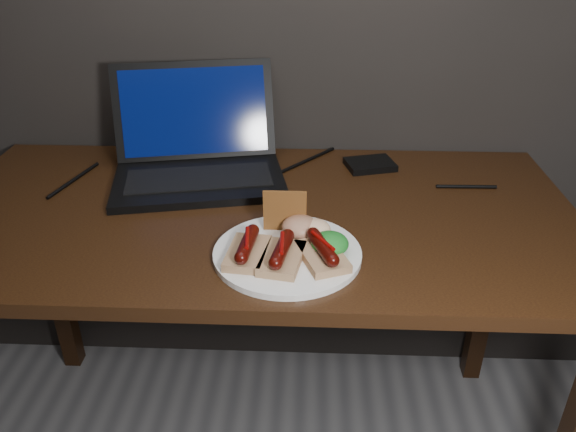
{
  "coord_description": "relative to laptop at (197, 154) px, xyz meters",
  "views": [
    {
      "loc": [
        0.12,
        0.31,
        1.33
      ],
      "look_at": [
        0.08,
        1.23,
        0.82
      ],
      "focal_mm": 35.0,
      "sensor_mm": 36.0,
      "label": 1
    }
  ],
  "objects": [
    {
      "name": "plate",
      "position": [
        0.23,
        -0.36,
        -0.05
      ],
      "size": [
        0.32,
        0.32,
        0.01
      ],
      "primitive_type": "cylinder",
      "rotation": [
        0.0,
        0.0,
        0.15
      ],
      "color": "white",
      "rests_on": "desk"
    },
    {
      "name": "laptop",
      "position": [
        0.0,
        0.0,
        0.0
      ],
      "size": [
        0.45,
        0.4,
        0.25
      ],
      "color": "black",
      "rests_on": "desk"
    },
    {
      "name": "desk_cables",
      "position": [
        0.16,
        -0.02,
        -0.05
      ],
      "size": [
        1.03,
        0.35,
        0.01
      ],
      "color": "black",
      "rests_on": "desk"
    },
    {
      "name": "salsa_mound",
      "position": [
        0.26,
        -0.3,
        -0.02
      ],
      "size": [
        0.07,
        0.07,
        0.04
      ],
      "primitive_type": "ellipsoid",
      "color": "maroon",
      "rests_on": "plate"
    },
    {
      "name": "bread_sausage_left",
      "position": [
        0.16,
        -0.38,
        -0.03
      ],
      "size": [
        0.08,
        0.12,
        0.04
      ],
      "color": "tan",
      "rests_on": "plate"
    },
    {
      "name": "desk",
      "position": [
        0.15,
        -0.17,
        -0.14
      ],
      "size": [
        1.4,
        0.7,
        0.75
      ],
      "color": "#38210E",
      "rests_on": "ground"
    },
    {
      "name": "salad_greens",
      "position": [
        0.31,
        -0.36,
        -0.02
      ],
      "size": [
        0.07,
        0.07,
        0.04
      ],
      "primitive_type": "ellipsoid",
      "color": "#13601B",
      "rests_on": "plate"
    },
    {
      "name": "hard_drive",
      "position": [
        0.42,
        0.06,
        -0.05
      ],
      "size": [
        0.14,
        0.11,
        0.02
      ],
      "primitive_type": "cube",
      "rotation": [
        0.0,
        0.0,
        0.27
      ],
      "color": "black",
      "rests_on": "desk"
    },
    {
      "name": "crispbread",
      "position": [
        0.22,
        -0.28,
        -0.0
      ],
      "size": [
        0.09,
        0.01,
        0.08
      ],
      "primitive_type": "cube",
      "color": "#935E28",
      "rests_on": "plate"
    },
    {
      "name": "coleslaw_mound",
      "position": [
        0.28,
        -0.3,
        -0.03
      ],
      "size": [
        0.06,
        0.06,
        0.04
      ],
      "primitive_type": "ellipsoid",
      "color": "white",
      "rests_on": "plate"
    },
    {
      "name": "bread_sausage_center",
      "position": [
        0.22,
        -0.4,
        -0.03
      ],
      "size": [
        0.09,
        0.13,
        0.04
      ],
      "color": "tan",
      "rests_on": "plate"
    },
    {
      "name": "bread_sausage_right",
      "position": [
        0.3,
        -0.38,
        -0.03
      ],
      "size": [
        0.11,
        0.13,
        0.04
      ],
      "color": "tan",
      "rests_on": "plate"
    }
  ]
}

